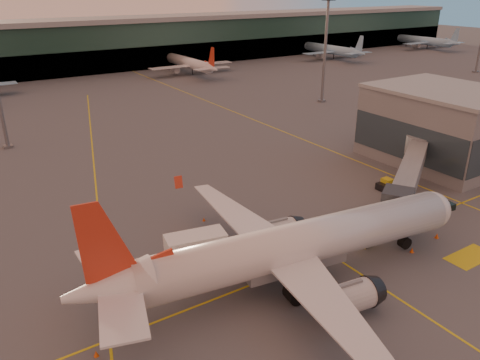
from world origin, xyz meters
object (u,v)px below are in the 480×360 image
gpu_cart (365,240)px  pushback_tug (387,185)px  catering_truck (197,252)px  main_airplane (291,248)px

gpu_cart → pushback_tug: size_ratio=0.72×
catering_truck → gpu_cart: (19.57, -5.28, -2.16)m
main_airplane → catering_truck: main_airplane is taller
pushback_tug → main_airplane: bearing=-158.4°
gpu_cart → catering_truck: bearing=146.7°
main_airplane → pushback_tug: bearing=29.7°
main_airplane → gpu_cart: main_airplane is taller
catering_truck → gpu_cart: size_ratio=2.86×
gpu_cart → pushback_tug: bearing=14.9°
catering_truck → pushback_tug: (34.57, 4.49, -2.07)m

